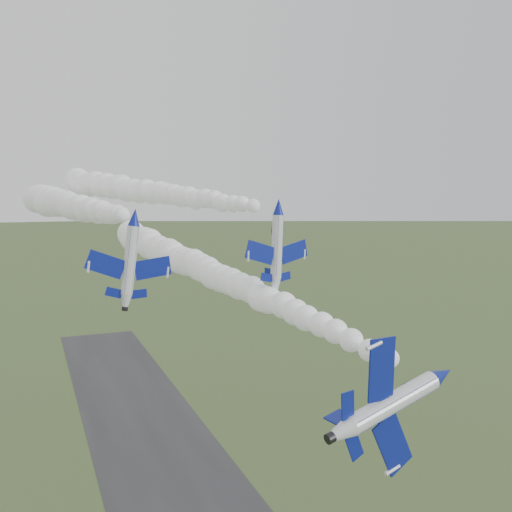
% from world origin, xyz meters
% --- Properties ---
extents(jet_lead, '(4.14, 13.36, 10.80)m').
position_xyz_m(jet_lead, '(9.23, -5.18, 34.28)').
color(jet_lead, silver).
extents(smoke_trail_jet_lead, '(19.35, 78.12, 5.44)m').
position_xyz_m(smoke_trail_jet_lead, '(2.84, 36.78, 37.49)').
color(smoke_trail_jet_lead, white).
extents(jet_pair_left, '(9.34, 11.21, 2.88)m').
position_xyz_m(jet_pair_left, '(-10.73, 20.68, 46.44)').
color(jet_pair_left, silver).
extents(smoke_trail_jet_pair_left, '(11.83, 63.31, 5.63)m').
position_xyz_m(smoke_trail_jet_pair_left, '(-15.20, 54.09, 47.05)').
color(smoke_trail_jet_pair_left, white).
extents(jet_pair_right, '(9.64, 11.22, 2.83)m').
position_xyz_m(jet_pair_right, '(6.47, 21.06, 47.39)').
color(jet_pair_right, silver).
extents(smoke_trail_jet_pair_right, '(22.85, 63.98, 5.04)m').
position_xyz_m(smoke_trail_jet_pair_right, '(-3.16, 54.83, 49.37)').
color(smoke_trail_jet_pair_right, white).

